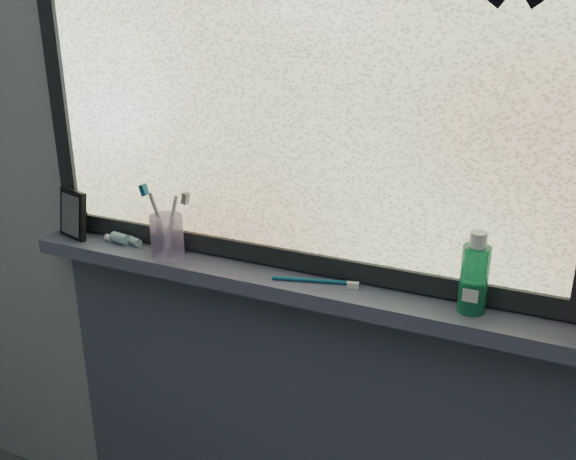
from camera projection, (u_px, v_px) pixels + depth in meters
The scene contains 11 objects.
wall_back at pixel (323, 183), 1.55m from camera, with size 3.00×0.01×2.50m, color #9EA3A8.
windowsill at pixel (309, 288), 1.58m from camera, with size 1.62×0.14×0.04m, color #494C62.
sill_apron at pixel (315, 443), 1.81m from camera, with size 1.62×0.02×0.98m, color #494C62.
window_pane at pixel (321, 66), 1.44m from camera, with size 1.50×0.01×1.00m, color silver.
frame_bottom at pixel (317, 263), 1.60m from camera, with size 1.60×0.03×0.05m, color black.
frame_left at pixel (55, 52), 1.73m from camera, with size 0.05×0.03×1.10m, color black.
vanity_mirror at pixel (73, 214), 1.83m from camera, with size 0.11×0.06×0.14m, color black.
toothpaste_tube at pixel (125, 239), 1.79m from camera, with size 0.17×0.04×0.03m, color silver, non-canonical shape.
toothbrush_cup at pixel (167, 236), 1.70m from camera, with size 0.09×0.09×0.11m, color #BFA8DE.
toothbrush_lying at pixel (311, 279), 1.56m from camera, with size 0.23×0.02×0.02m, color #0C516E, non-canonical shape.
mouthwash_bottle at pixel (475, 273), 1.39m from camera, with size 0.06×0.06×0.15m, color #1D975D.
Camera 1 is at (0.54, -0.09, 1.70)m, focal length 40.00 mm.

